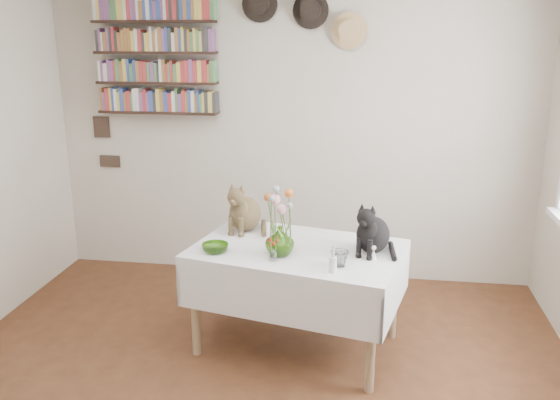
% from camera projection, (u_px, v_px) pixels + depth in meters
% --- Properties ---
extents(room, '(4.08, 4.58, 2.58)m').
position_uv_depth(room, '(229.00, 211.00, 2.75)').
color(room, brown).
rests_on(room, ground).
extents(dining_table, '(1.47, 1.12, 0.70)m').
position_uv_depth(dining_table, '(297.00, 273.00, 3.87)').
color(dining_table, white).
rests_on(dining_table, room).
extents(tabby_cat, '(0.31, 0.36, 0.36)m').
position_uv_depth(tabby_cat, '(245.00, 205.00, 4.13)').
color(tabby_cat, brown).
rests_on(tabby_cat, dining_table).
extents(black_cat, '(0.32, 0.36, 0.35)m').
position_uv_depth(black_cat, '(373.00, 225.00, 3.72)').
color(black_cat, black).
rests_on(black_cat, dining_table).
extents(flower_vase, '(0.25, 0.25, 0.19)m').
position_uv_depth(flower_vase, '(280.00, 241.00, 3.67)').
color(flower_vase, '#6CAB2F').
rests_on(flower_vase, dining_table).
extents(green_bowl, '(0.17, 0.17, 0.05)m').
position_uv_depth(green_bowl, '(215.00, 248.00, 3.75)').
color(green_bowl, '#6CAB2F').
rests_on(green_bowl, dining_table).
extents(drinking_glass, '(0.14, 0.14, 0.10)m').
position_uv_depth(drinking_glass, '(340.00, 259.00, 3.51)').
color(drinking_glass, white).
rests_on(drinking_glass, dining_table).
extents(candlestick, '(0.05, 0.05, 0.17)m').
position_uv_depth(candlestick, '(333.00, 263.00, 3.43)').
color(candlestick, white).
rests_on(candlestick, dining_table).
extents(berry_jar, '(0.04, 0.04, 0.17)m').
position_uv_depth(berry_jar, '(273.00, 249.00, 3.58)').
color(berry_jar, white).
rests_on(berry_jar, dining_table).
extents(porcelain_figurine, '(0.05, 0.05, 0.09)m').
position_uv_depth(porcelain_figurine, '(374.00, 254.00, 3.61)').
color(porcelain_figurine, white).
rests_on(porcelain_figurine, dining_table).
extents(flower_bouquet, '(0.17, 0.13, 0.39)m').
position_uv_depth(flower_bouquet, '(280.00, 203.00, 3.61)').
color(flower_bouquet, '#4C7233').
rests_on(flower_bouquet, flower_vase).
extents(bookshelf_unit, '(1.00, 0.16, 0.91)m').
position_uv_depth(bookshelf_unit, '(156.00, 57.00, 4.79)').
color(bookshelf_unit, black).
rests_on(bookshelf_unit, room).
extents(wall_hats, '(0.98, 0.09, 0.48)m').
position_uv_depth(wall_hats, '(306.00, 15.00, 4.56)').
color(wall_hats, black).
rests_on(wall_hats, room).
extents(wall_art_plaques, '(0.21, 0.02, 0.44)m').
position_uv_depth(wall_art_plaques, '(105.00, 141.00, 5.14)').
color(wall_art_plaques, '#38281E').
rests_on(wall_art_plaques, room).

